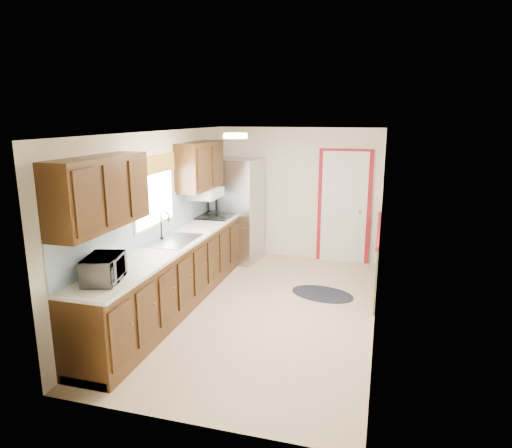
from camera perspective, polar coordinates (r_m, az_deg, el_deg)
The scene contains 8 objects.
room_shell at distance 6.02m, azimuth 0.84°, elevation -0.08°, with size 3.20×5.20×2.52m.
kitchen_run at distance 6.29m, azimuth -10.84°, elevation -3.42°, with size 0.63×4.00×2.20m.
back_wall_trim at distance 8.07m, azimuth 11.76°, elevation 0.85°, with size 1.12×2.30×2.08m.
ceiling_fixture at distance 5.75m, azimuth -2.59°, elevation 10.96°, with size 0.30×0.30×0.06m, color #FFD88C.
microwave at distance 4.93m, azimuth -18.53°, elevation -5.00°, with size 0.49×0.27×0.33m, color white.
refrigerator at distance 8.28m, azimuth -2.34°, elevation 1.74°, with size 0.83×0.81×1.86m.
rug at distance 6.97m, azimuth 8.28°, elevation -8.63°, with size 0.95×0.61×0.01m, color black.
cooktop at distance 7.73m, azimuth -5.03°, elevation 1.02°, with size 0.54×0.65×0.02m, color black.
Camera 1 is at (1.50, -5.65, 2.61)m, focal length 32.00 mm.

